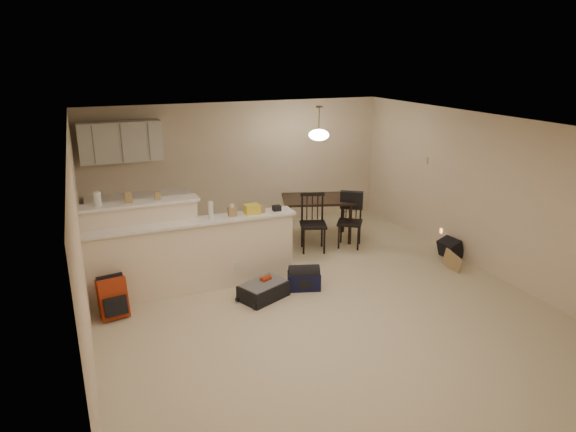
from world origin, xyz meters
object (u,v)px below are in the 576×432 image
black_daypack (450,249)px  dining_chair_far (350,221)px  suitcase (264,291)px  dining_chair_near (313,223)px  dining_table (318,203)px  pendant_lamp (319,134)px  navy_duffel (304,281)px  red_backpack (113,298)px

black_daypack → dining_chair_far: bearing=44.7°
suitcase → dining_chair_near: bearing=20.4°
dining_table → pendant_lamp: pendant_lamp is taller
navy_duffel → pendant_lamp: bearing=77.0°
pendant_lamp → black_daypack: 3.05m
dining_table → suitcase: size_ratio=2.22×
dining_table → black_daypack: bearing=-27.8°
dining_chair_near → black_daypack: 2.41m
dining_chair_near → navy_duffel: bearing=-101.1°
pendant_lamp → dining_chair_far: bearing=-58.5°
suitcase → red_backpack: 2.06m
dining_chair_near → dining_chair_far: dining_chair_near is taller
suitcase → navy_duffel: 0.67m
dining_chair_near → navy_duffel: dining_chair_near is taller
suitcase → red_backpack: size_ratio=1.24×
pendant_lamp → red_backpack: size_ratio=1.14×
dining_table → pendant_lamp: (-0.00, -0.00, 1.28)m
red_backpack → black_daypack: 5.55m
navy_duffel → dining_chair_far: bearing=58.8°
dining_table → pendant_lamp: size_ratio=2.40×
red_backpack → navy_duffel: (2.70, -0.20, -0.14)m
dining_chair_near → suitcase: 2.08m
dining_table → navy_duffel: bearing=-103.2°
dining_chair_near → dining_chair_far: 0.70m
dining_table → red_backpack: (-3.82, -1.71, -0.44)m
dining_chair_near → red_backpack: 3.69m
dining_chair_far → red_backpack: dining_chair_far is taller
navy_duffel → dining_chair_near: bearing=77.7°
dining_chair_far → navy_duffel: dining_chair_far is taller
red_backpack → black_daypack: size_ratio=1.51×
suitcase → red_backpack: bearing=148.4°
dining_chair_far → suitcase: dining_chair_far is taller
dining_chair_near → black_daypack: size_ratio=2.87×
pendant_lamp → navy_duffel: size_ratio=1.30×
dining_chair_far → suitcase: bearing=-112.6°
dining_chair_far → suitcase: 2.58m
black_daypack → red_backpack: bearing=84.2°
suitcase → black_daypack: bearing=-20.4°
dining_chair_far → black_daypack: size_ratio=2.72×
pendant_lamp → dining_chair_far: size_ratio=0.64×
pendant_lamp → dining_chair_far: (0.37, -0.60, -1.50)m
dining_chair_near → dining_chair_far: bearing=12.8°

